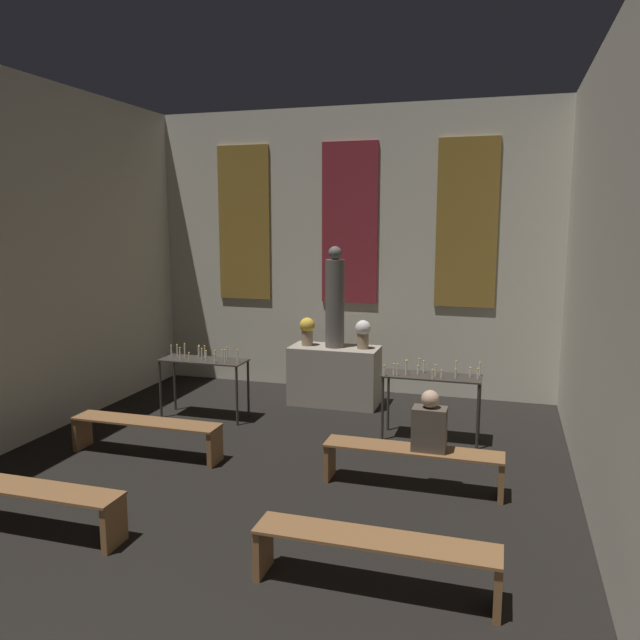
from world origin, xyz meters
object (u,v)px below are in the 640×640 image
flower_vase_right (363,333)px  candle_rack_left (204,367)px  person_seated (429,424)px  flower_vase_left (307,330)px  statue (335,300)px  altar (335,375)px  pew_back_left (146,430)px  pew_back_right (412,459)px  pew_second_right (374,552)px  candle_rack_right (432,384)px  pew_second_left (27,499)px

flower_vase_right → candle_rack_left: (-2.10, -1.21, -0.41)m
flower_vase_right → person_seated: flower_vase_right is taller
flower_vase_left → statue: bearing=0.0°
altar → pew_back_left: altar is taller
flower_vase_left → candle_rack_left: (-1.20, -1.21, -0.41)m
person_seated → pew_back_right: bearing=180.0°
pew_second_right → candle_rack_right: bearing=89.8°
statue → altar: bearing=0.0°
flower_vase_right → candle_rack_left: flower_vase_right is taller
candle_rack_right → pew_back_left: candle_rack_right is taller
flower_vase_left → candle_rack_right: bearing=-29.9°
pew_back_left → pew_second_right: bearing=-31.4°
altar → statue: (0.00, 0.00, 1.20)m
candle_rack_right → person_seated: (0.16, -1.59, -0.03)m
altar → person_seated: (1.81, -2.80, 0.27)m
pew_back_left → person_seated: 3.48m
candle_rack_right → pew_back_right: 1.65m
candle_rack_left → person_seated: person_seated is taller
pew_second_left → person_seated: size_ratio=2.92×
candle_rack_left → person_seated: (3.47, -1.59, -0.03)m
pew_back_right → person_seated: 0.44m
altar → candle_rack_left: (-1.65, -1.21, 0.30)m
pew_second_left → statue: bearing=71.1°
flower_vase_left → candle_rack_left: bearing=-135.0°
altar → pew_second_right: bearing=-71.1°
flower_vase_right → person_seated: size_ratio=0.67×
flower_vase_left → person_seated: 3.62m
altar → flower_vase_left: bearing=180.0°
candle_rack_left → pew_back_right: candle_rack_left is taller
candle_rack_right → person_seated: size_ratio=1.94×
flower_vase_right → pew_second_left: bearing=-113.6°
candle_rack_left → statue: bearing=36.1°
altar → pew_second_right: (1.64, -4.80, -0.13)m
candle_rack_left → candle_rack_right: (3.31, -0.00, -0.00)m
candle_rack_right → pew_second_left: candle_rack_right is taller
flower_vase_right → flower_vase_left: bearing=180.0°
altar → person_seated: size_ratio=2.11×
flower_vase_right → pew_second_right: size_ratio=0.23×
statue → pew_back_left: (-1.64, -2.80, -1.33)m
pew_second_left → flower_vase_left: bearing=76.1°
pew_second_left → pew_second_right: same height
statue → flower_vase_right: (0.45, 0.00, -0.48)m
flower_vase_left → pew_second_right: bearing=-66.4°
candle_rack_left → pew_second_right: candle_rack_left is taller
candle_rack_left → pew_back_right: bearing=-25.8°
flower_vase_right → pew_back_left: (-2.09, -2.80, -0.84)m
person_seated → pew_second_left: bearing=-149.9°
pew_back_right → pew_second_right: bearing=-90.0°
statue → flower_vase_left: 0.66m
pew_back_left → candle_rack_right: bearing=25.8°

